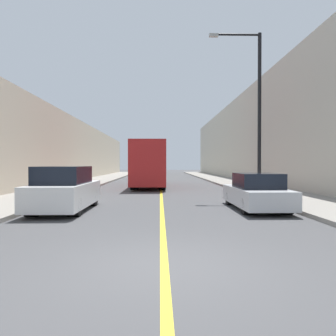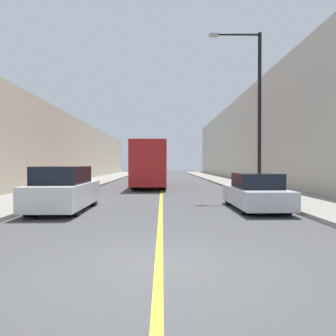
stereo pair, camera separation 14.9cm
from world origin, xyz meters
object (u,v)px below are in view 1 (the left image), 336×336
at_px(bus, 150,164).
at_px(car_right_near, 256,193).
at_px(parked_suv_left, 65,190).
at_px(street_lamp_right, 255,104).

relative_size(bus, car_right_near, 2.32).
distance_m(bus, car_right_near, 14.64).
height_order(bus, parked_suv_left, bus).
bearing_deg(parked_suv_left, bus, 78.03).
relative_size(parked_suv_left, car_right_near, 1.04).
distance_m(parked_suv_left, car_right_near, 7.85).
bearing_deg(street_lamp_right, bus, 123.70).
height_order(car_right_near, street_lamp_right, street_lamp_right).
height_order(bus, street_lamp_right, street_lamp_right).
xyz_separation_m(bus, car_right_near, (4.87, -13.75, -1.23)).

